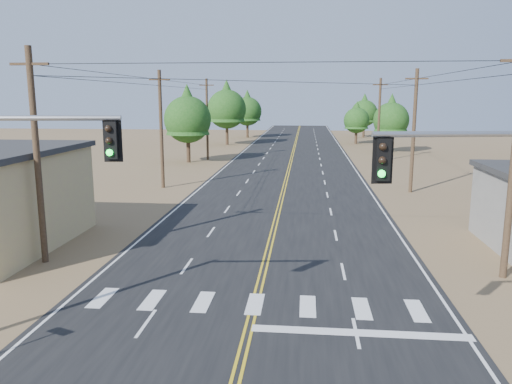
# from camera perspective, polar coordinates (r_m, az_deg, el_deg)

# --- Properties ---
(road) EXTENTS (15.00, 200.00, 0.02)m
(road) POSITION_cam_1_polar(r_m,az_deg,el_deg) (40.49, 3.05, -0.25)
(road) COLOR black
(road) RESTS_ON ground
(utility_pole_left_near) EXTENTS (1.80, 0.30, 10.00)m
(utility_pole_left_near) POSITION_cam_1_polar(r_m,az_deg,el_deg) (25.10, -23.76, 3.86)
(utility_pole_left_near) COLOR #4C3826
(utility_pole_left_near) RESTS_ON ground
(utility_pole_left_mid) EXTENTS (1.80, 0.30, 10.00)m
(utility_pole_left_mid) POSITION_cam_1_polar(r_m,az_deg,el_deg) (43.57, -10.79, 7.14)
(utility_pole_left_mid) COLOR #4C3826
(utility_pole_left_mid) RESTS_ON ground
(utility_pole_left_far) EXTENTS (1.80, 0.30, 10.00)m
(utility_pole_left_far) POSITION_cam_1_polar(r_m,az_deg,el_deg) (62.98, -5.61, 8.34)
(utility_pole_left_far) COLOR #4C3826
(utility_pole_left_far) RESTS_ON ground
(utility_pole_right_mid) EXTENTS (1.80, 0.30, 10.00)m
(utility_pole_right_mid) POSITION_cam_1_polar(r_m,az_deg,el_deg) (42.68, 17.59, 6.75)
(utility_pole_right_mid) COLOR #4C3826
(utility_pole_right_mid) RESTS_ON ground
(utility_pole_right_far) EXTENTS (1.80, 0.30, 10.00)m
(utility_pole_right_far) POSITION_cam_1_polar(r_m,az_deg,el_deg) (62.37, 13.87, 8.06)
(utility_pole_right_far) COLOR #4C3826
(utility_pole_right_far) RESTS_ON ground
(tree_left_near) EXTENTS (5.59, 5.59, 9.32)m
(tree_left_near) POSITION_cam_1_polar(r_m,az_deg,el_deg) (60.55, -7.84, 8.75)
(tree_left_near) COLOR #3F2D1E
(tree_left_near) RESTS_ON ground
(tree_left_mid) EXTENTS (6.35, 6.35, 10.59)m
(tree_left_mid) POSITION_cam_1_polar(r_m,az_deg,el_deg) (82.71, -3.36, 9.89)
(tree_left_mid) COLOR #3F2D1E
(tree_left_mid) RESTS_ON ground
(tree_left_far) EXTENTS (5.52, 5.52, 9.19)m
(tree_left_far) POSITION_cam_1_polar(r_m,az_deg,el_deg) (97.49, -1.00, 9.53)
(tree_left_far) COLOR #3F2D1E
(tree_left_far) RESTS_ON ground
(tree_right_near) EXTENTS (4.98, 4.98, 8.31)m
(tree_right_near) POSITION_cam_1_polar(r_m,az_deg,el_deg) (73.50, 15.20, 8.34)
(tree_right_near) COLOR #3F2D1E
(tree_right_near) RESTS_ON ground
(tree_right_mid) EXTENTS (4.28, 4.28, 7.14)m
(tree_right_mid) POSITION_cam_1_polar(r_m,az_deg,el_deg) (86.01, 11.43, 8.32)
(tree_right_mid) COLOR #3F2D1E
(tree_right_mid) RESTS_ON ground
(tree_right_far) EXTENTS (5.11, 5.11, 8.52)m
(tree_right_far) POSITION_cam_1_polar(r_m,az_deg,el_deg) (100.19, 12.28, 9.09)
(tree_right_far) COLOR #3F2D1E
(tree_right_far) RESTS_ON ground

